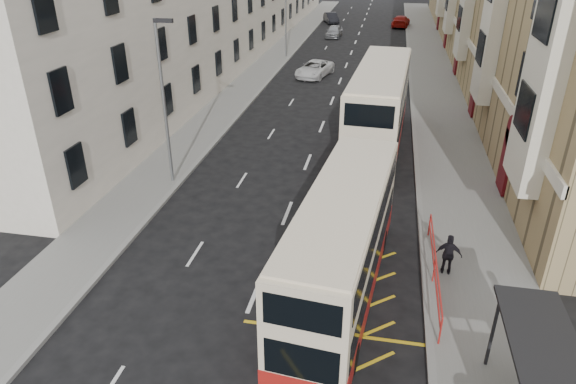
% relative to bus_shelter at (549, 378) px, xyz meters
% --- Properties ---
extents(ground, '(200.00, 200.00, 0.00)m').
position_rel_bus_shelter_xyz_m(ground, '(-8.34, 0.39, -2.14)').
color(ground, black).
rests_on(ground, ground).
extents(pavement_right, '(4.00, 120.00, 0.15)m').
position_rel_bus_shelter_xyz_m(pavement_right, '(-0.34, 30.39, -2.06)').
color(pavement_right, slate).
rests_on(pavement_right, ground).
extents(pavement_left, '(3.00, 120.00, 0.15)m').
position_rel_bus_shelter_xyz_m(pavement_left, '(-15.84, 30.39, -2.06)').
color(pavement_left, slate).
rests_on(pavement_left, ground).
extents(kerb_right, '(0.25, 120.00, 0.15)m').
position_rel_bus_shelter_xyz_m(kerb_right, '(-2.34, 30.39, -2.06)').
color(kerb_right, gray).
rests_on(kerb_right, ground).
extents(kerb_left, '(0.25, 120.00, 0.15)m').
position_rel_bus_shelter_xyz_m(kerb_left, '(-14.34, 30.39, -2.06)').
color(kerb_left, gray).
rests_on(kerb_left, ground).
extents(road_markings, '(10.00, 110.00, 0.01)m').
position_rel_bus_shelter_xyz_m(road_markings, '(-8.34, 45.39, -2.13)').
color(road_markings, silver).
rests_on(road_markings, ground).
extents(bus_shelter, '(1.65, 4.25, 2.70)m').
position_rel_bus_shelter_xyz_m(bus_shelter, '(0.00, 0.00, 0.00)').
color(bus_shelter, black).
rests_on(bus_shelter, pavement_right).
extents(guard_railing, '(0.06, 6.56, 1.01)m').
position_rel_bus_shelter_xyz_m(guard_railing, '(-2.09, 6.14, -1.28)').
color(guard_railing, red).
rests_on(guard_railing, pavement_right).
extents(street_lamp_near, '(0.93, 0.18, 8.00)m').
position_rel_bus_shelter_xyz_m(street_lamp_near, '(-14.69, 12.39, 2.50)').
color(street_lamp_near, gray).
rests_on(street_lamp_near, pavement_left).
extents(street_lamp_far, '(0.93, 0.18, 8.00)m').
position_rel_bus_shelter_xyz_m(street_lamp_far, '(-14.69, 42.39, 2.50)').
color(street_lamp_far, gray).
rests_on(street_lamp_far, pavement_left).
extents(double_decker_front, '(3.39, 10.52, 4.12)m').
position_rel_bus_shelter_xyz_m(double_decker_front, '(-5.38, 4.85, -0.04)').
color(double_decker_front, beige).
rests_on(double_decker_front, ground).
extents(double_decker_rear, '(3.50, 12.26, 4.83)m').
position_rel_bus_shelter_xyz_m(double_decker_rear, '(-4.67, 19.42, 0.32)').
color(double_decker_rear, beige).
rests_on(double_decker_rear, ground).
extents(pedestrian_mid, '(0.90, 0.79, 1.55)m').
position_rel_bus_shelter_xyz_m(pedestrian_mid, '(0.66, 3.59, -1.21)').
color(pedestrian_mid, black).
rests_on(pedestrian_mid, pavement_right).
extents(pedestrian_far, '(0.99, 0.51, 1.62)m').
position_rel_bus_shelter_xyz_m(pedestrian_far, '(-1.58, 6.77, -1.18)').
color(pedestrian_far, black).
rests_on(pedestrian_far, pavement_right).
extents(white_van, '(3.33, 5.30, 1.37)m').
position_rel_bus_shelter_xyz_m(white_van, '(-10.76, 35.47, -1.45)').
color(white_van, silver).
rests_on(white_van, ground).
extents(car_silver, '(1.93, 4.30, 1.43)m').
position_rel_bus_shelter_xyz_m(car_silver, '(-11.21, 55.04, -1.42)').
color(car_silver, '#94969B').
rests_on(car_silver, ground).
extents(car_dark, '(2.81, 4.59, 1.43)m').
position_rel_bus_shelter_xyz_m(car_dark, '(-12.84, 65.83, -1.42)').
color(car_dark, black).
rests_on(car_dark, ground).
extents(car_red, '(2.65, 5.37, 1.50)m').
position_rel_bus_shelter_xyz_m(car_red, '(-3.14, 64.40, -1.39)').
color(car_red, '#950C06').
rests_on(car_red, ground).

